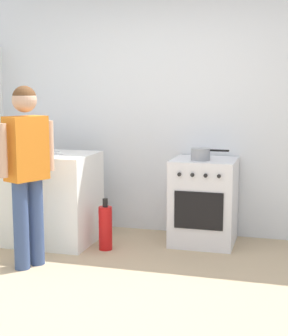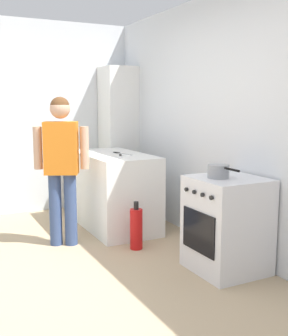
{
  "view_description": "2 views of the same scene",
  "coord_description": "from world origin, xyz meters",
  "px_view_note": "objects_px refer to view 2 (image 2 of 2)",
  "views": [
    {
      "loc": [
        1.16,
        -3.4,
        1.53
      ],
      "look_at": [
        -0.09,
        0.93,
        0.84
      ],
      "focal_mm": 55.0,
      "sensor_mm": 36.0,
      "label": 1
    },
    {
      "loc": [
        3.25,
        -0.73,
        1.5
      ],
      "look_at": [
        -0.08,
        0.97,
        0.92
      ],
      "focal_mm": 45.0,
      "sensor_mm": 36.0,
      "label": 2
    }
  ],
  "objects_px": {
    "pot": "(219,171)",
    "knife_utility": "(121,156)",
    "larder_cabinet": "(118,138)",
    "oven_left": "(227,224)",
    "knife_bread": "(122,154)",
    "person": "(62,159)",
    "fire_extinguisher": "(136,228)"
  },
  "relations": [
    {
      "from": "pot",
      "to": "knife_utility",
      "type": "height_order",
      "value": "pot"
    },
    {
      "from": "knife_utility",
      "to": "larder_cabinet",
      "type": "distance_m",
      "value": 1.3
    },
    {
      "from": "oven_left",
      "to": "knife_utility",
      "type": "distance_m",
      "value": 1.58
    },
    {
      "from": "knife_bread",
      "to": "knife_utility",
      "type": "distance_m",
      "value": 0.2
    },
    {
      "from": "pot",
      "to": "person",
      "type": "relative_size",
      "value": 0.24
    },
    {
      "from": "knife_utility",
      "to": "oven_left",
      "type": "bearing_deg",
      "value": 15.2
    },
    {
      "from": "person",
      "to": "pot",
      "type": "bearing_deg",
      "value": 37.85
    },
    {
      "from": "knife_bread",
      "to": "person",
      "type": "xyz_separation_m",
      "value": [
        0.29,
        -0.81,
        0.02
      ]
    },
    {
      "from": "person",
      "to": "larder_cabinet",
      "type": "bearing_deg",
      "value": 137.22
    },
    {
      "from": "oven_left",
      "to": "knife_utility",
      "type": "relative_size",
      "value": 3.49
    },
    {
      "from": "oven_left",
      "to": "person",
      "type": "xyz_separation_m",
      "value": [
        -1.34,
        -1.11,
        0.5
      ]
    },
    {
      "from": "pot",
      "to": "knife_utility",
      "type": "bearing_deg",
      "value": -167.91
    },
    {
      "from": "oven_left",
      "to": "larder_cabinet",
      "type": "relative_size",
      "value": 0.42
    },
    {
      "from": "knife_utility",
      "to": "larder_cabinet",
      "type": "height_order",
      "value": "larder_cabinet"
    },
    {
      "from": "oven_left",
      "to": "fire_extinguisher",
      "type": "height_order",
      "value": "oven_left"
    },
    {
      "from": "pot",
      "to": "larder_cabinet",
      "type": "height_order",
      "value": "larder_cabinet"
    },
    {
      "from": "pot",
      "to": "knife_bread",
      "type": "distance_m",
      "value": 1.62
    },
    {
      "from": "knife_utility",
      "to": "fire_extinguisher",
      "type": "relative_size",
      "value": 0.49
    },
    {
      "from": "knife_bread",
      "to": "knife_utility",
      "type": "xyz_separation_m",
      "value": [
        0.18,
        -0.1,
        0.0
      ]
    },
    {
      "from": "person",
      "to": "fire_extinguisher",
      "type": "bearing_deg",
      "value": 53.43
    },
    {
      "from": "knife_utility",
      "to": "fire_extinguisher",
      "type": "height_order",
      "value": "knife_utility"
    },
    {
      "from": "oven_left",
      "to": "fire_extinguisher",
      "type": "xyz_separation_m",
      "value": [
        -0.87,
        -0.48,
        -0.21
      ]
    },
    {
      "from": "pot",
      "to": "fire_extinguisher",
      "type": "xyz_separation_m",
      "value": [
        -0.85,
        -0.39,
        -0.69
      ]
    },
    {
      "from": "larder_cabinet",
      "to": "pot",
      "type": "bearing_deg",
      "value": -4.15
    },
    {
      "from": "larder_cabinet",
      "to": "knife_bread",
      "type": "bearing_deg",
      "value": -21.29
    },
    {
      "from": "pot",
      "to": "person",
      "type": "bearing_deg",
      "value": -142.15
    },
    {
      "from": "pot",
      "to": "person",
      "type": "height_order",
      "value": "person"
    },
    {
      "from": "knife_utility",
      "to": "larder_cabinet",
      "type": "xyz_separation_m",
      "value": [
        -1.2,
        0.5,
        0.1
      ]
    },
    {
      "from": "knife_bread",
      "to": "fire_extinguisher",
      "type": "bearing_deg",
      "value": -13.48
    },
    {
      "from": "fire_extinguisher",
      "to": "oven_left",
      "type": "bearing_deg",
      "value": 28.78
    },
    {
      "from": "larder_cabinet",
      "to": "person",
      "type": "bearing_deg",
      "value": -42.78
    },
    {
      "from": "knife_utility",
      "to": "fire_extinguisher",
      "type": "xyz_separation_m",
      "value": [
        0.58,
        -0.08,
        -0.69
      ]
    }
  ]
}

